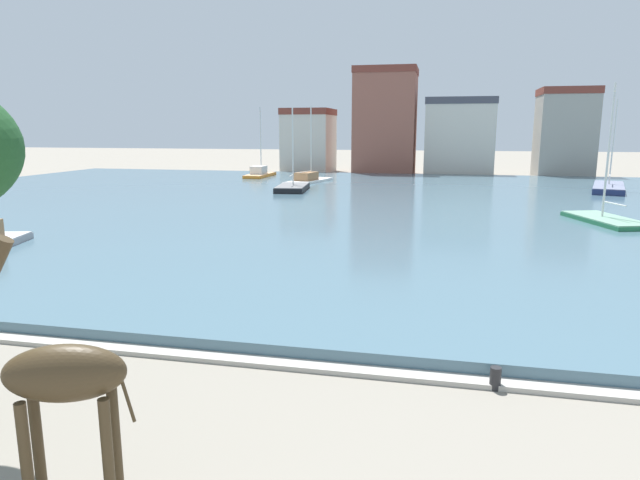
{
  "coord_description": "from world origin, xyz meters",
  "views": [
    {
      "loc": [
        2.35,
        -2.08,
        5.46
      ],
      "look_at": [
        -1.18,
        13.91,
        2.2
      ],
      "focal_mm": 31.19,
      "sensor_mm": 36.0,
      "label": 1
    }
  ],
  "objects_px": {
    "sailboat_navy": "(608,189)",
    "sailboat_white": "(311,181)",
    "sailboat_orange": "(261,175)",
    "mooring_bollard": "(495,378)",
    "sailboat_black": "(293,189)",
    "sailboat_green": "(600,221)",
    "giraffe_statue": "(55,380)"
  },
  "relations": [
    {
      "from": "sailboat_navy",
      "to": "mooring_bollard",
      "type": "bearing_deg",
      "value": -107.47
    },
    {
      "from": "sailboat_navy",
      "to": "sailboat_orange",
      "type": "relative_size",
      "value": 1.26
    },
    {
      "from": "sailboat_black",
      "to": "giraffe_statue",
      "type": "bearing_deg",
      "value": -79.21
    },
    {
      "from": "giraffe_statue",
      "to": "sailboat_navy",
      "type": "bearing_deg",
      "value": 67.78
    },
    {
      "from": "giraffe_statue",
      "to": "mooring_bollard",
      "type": "bearing_deg",
      "value": 43.24
    },
    {
      "from": "sailboat_green",
      "to": "mooring_bollard",
      "type": "distance_m",
      "value": 23.27
    },
    {
      "from": "sailboat_orange",
      "to": "sailboat_green",
      "type": "height_order",
      "value": "sailboat_green"
    },
    {
      "from": "giraffe_statue",
      "to": "sailboat_green",
      "type": "bearing_deg",
      "value": 63.9
    },
    {
      "from": "sailboat_navy",
      "to": "sailboat_white",
      "type": "bearing_deg",
      "value": 176.3
    },
    {
      "from": "sailboat_orange",
      "to": "giraffe_statue",
      "type": "bearing_deg",
      "value": -74.39
    },
    {
      "from": "sailboat_green",
      "to": "sailboat_navy",
      "type": "bearing_deg",
      "value": 74.17
    },
    {
      "from": "sailboat_black",
      "to": "sailboat_navy",
      "type": "bearing_deg",
      "value": 12.67
    },
    {
      "from": "mooring_bollard",
      "to": "giraffe_statue",
      "type": "bearing_deg",
      "value": -136.76
    },
    {
      "from": "sailboat_black",
      "to": "sailboat_green",
      "type": "relative_size",
      "value": 0.91
    },
    {
      "from": "giraffe_statue",
      "to": "sailboat_white",
      "type": "xyz_separation_m",
      "value": [
        -7.9,
        47.64,
        -1.79
      ]
    },
    {
      "from": "sailboat_navy",
      "to": "giraffe_statue",
      "type": "bearing_deg",
      "value": -112.22
    },
    {
      "from": "sailboat_navy",
      "to": "sailboat_white",
      "type": "xyz_separation_m",
      "value": [
        -26.65,
        1.72,
        0.0
      ]
    },
    {
      "from": "sailboat_black",
      "to": "sailboat_white",
      "type": "relative_size",
      "value": 0.86
    },
    {
      "from": "sailboat_green",
      "to": "giraffe_statue",
      "type": "bearing_deg",
      "value": -116.1
    },
    {
      "from": "sailboat_navy",
      "to": "mooring_bollard",
      "type": "xyz_separation_m",
      "value": [
        -12.64,
        -40.17,
        -0.22
      ]
    },
    {
      "from": "sailboat_green",
      "to": "mooring_bollard",
      "type": "height_order",
      "value": "sailboat_green"
    },
    {
      "from": "sailboat_white",
      "to": "mooring_bollard",
      "type": "relative_size",
      "value": 16.78
    },
    {
      "from": "sailboat_navy",
      "to": "sailboat_white",
      "type": "height_order",
      "value": "sailboat_navy"
    },
    {
      "from": "giraffe_statue",
      "to": "sailboat_orange",
      "type": "height_order",
      "value": "sailboat_orange"
    },
    {
      "from": "sailboat_orange",
      "to": "sailboat_navy",
      "type": "bearing_deg",
      "value": -11.39
    },
    {
      "from": "sailboat_navy",
      "to": "sailboat_green",
      "type": "bearing_deg",
      "value": -105.83
    },
    {
      "from": "sailboat_orange",
      "to": "sailboat_white",
      "type": "height_order",
      "value": "sailboat_orange"
    },
    {
      "from": "sailboat_navy",
      "to": "sailboat_white",
      "type": "relative_size",
      "value": 1.18
    },
    {
      "from": "sailboat_orange",
      "to": "mooring_bollard",
      "type": "distance_m",
      "value": 51.33
    },
    {
      "from": "sailboat_black",
      "to": "sailboat_orange",
      "type": "height_order",
      "value": "sailboat_orange"
    },
    {
      "from": "sailboat_black",
      "to": "sailboat_orange",
      "type": "distance_m",
      "value": 14.52
    },
    {
      "from": "giraffe_statue",
      "to": "mooring_bollard",
      "type": "relative_size",
      "value": 8.84
    }
  ]
}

